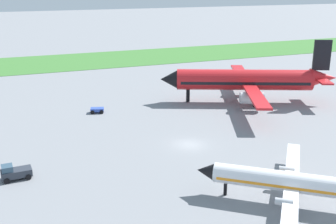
{
  "coord_description": "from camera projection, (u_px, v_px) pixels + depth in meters",
  "views": [
    {
      "loc": [
        -24.19,
        -53.18,
        23.44
      ],
      "look_at": [
        -0.52,
        7.35,
        3.0
      ],
      "focal_mm": 45.03,
      "sensor_mm": 36.0,
      "label": 1
    }
  ],
  "objects": [
    {
      "name": "baggage_cart_near_gate",
      "position": [
        97.0,
        110.0,
        77.53
      ],
      "size": [
        2.75,
        2.31,
        0.9
      ],
      "rotation": [
        0.0,
        0.0,
        6.02
      ],
      "color": "#334FB2",
      "rests_on": "ground_plane"
    },
    {
      "name": "grass_taxiway_strip",
      "position": [
        90.0,
        60.0,
        127.99
      ],
      "size": [
        360.0,
        28.0,
        0.08
      ],
      "primitive_type": "cube",
      "color": "#3D7533",
      "rests_on": "ground_plane"
    },
    {
      "name": "airplane_midfield_jet",
      "position": [
        248.0,
        80.0,
        83.06
      ],
      "size": [
        33.34,
        33.54,
        12.51
      ],
      "rotation": [
        0.0,
        0.0,
        2.74
      ],
      "color": "red",
      "rests_on": "ground_plane"
    },
    {
      "name": "airplane_foreground_turboprop",
      "position": [
        292.0,
        182.0,
        45.23
      ],
      "size": [
        17.93,
        20.12,
        7.34
      ],
      "rotation": [
        0.0,
        0.0,
        2.47
      ],
      "color": "white",
      "rests_on": "ground_plane"
    },
    {
      "name": "pushback_tug_by_runway",
      "position": [
        15.0,
        172.0,
        51.58
      ],
      "size": [
        3.69,
        2.22,
        1.95
      ],
      "rotation": [
        0.0,
        0.0,
        3.2
      ],
      "color": "#2D333D",
      "rests_on": "ground_plane"
    },
    {
      "name": "ground_plane",
      "position": [
        189.0,
        145.0,
        62.68
      ],
      "size": [
        600.0,
        600.0,
        0.0
      ],
      "primitive_type": "plane",
      "color": "gray"
    }
  ]
}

